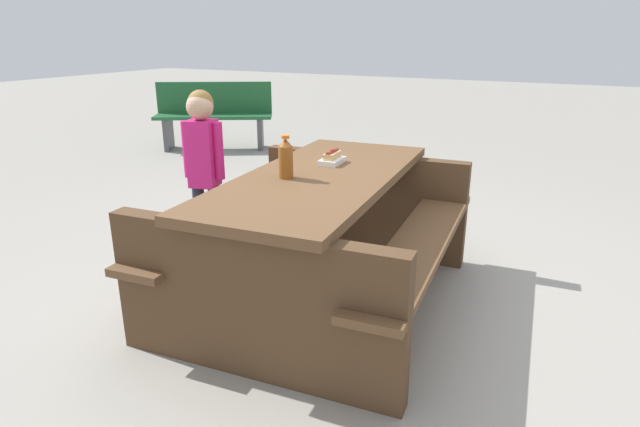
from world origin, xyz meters
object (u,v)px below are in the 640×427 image
at_px(picnic_table, 320,227).
at_px(child_in_coat, 203,154).
at_px(park_bench_near, 214,114).
at_px(hotdog_tray, 332,158).
at_px(soda_bottle, 286,158).

relative_size(picnic_table, child_in_coat, 1.69).
bearing_deg(child_in_coat, park_bench_near, 37.37).
bearing_deg(hotdog_tray, park_bench_near, 47.60).
xyz_separation_m(soda_bottle, hotdog_tray, (0.40, -0.07, -0.07)).
bearing_deg(park_bench_near, picnic_table, -134.33).
bearing_deg(child_in_coat, soda_bottle, -111.97).
xyz_separation_m(picnic_table, hotdog_tray, (0.25, 0.05, 0.34)).
relative_size(soda_bottle, child_in_coat, 0.20).
xyz_separation_m(soda_bottle, park_bench_near, (3.26, 3.07, -0.40)).
height_order(hotdog_tray, child_in_coat, child_in_coat).
bearing_deg(child_in_coat, picnic_table, -100.95).
bearing_deg(hotdog_tray, child_in_coat, 94.10).
xyz_separation_m(child_in_coat, park_bench_near, (2.93, 2.24, -0.28)).
bearing_deg(soda_bottle, hotdog_tray, -10.41).
bearing_deg(picnic_table, hotdog_tray, 11.38).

